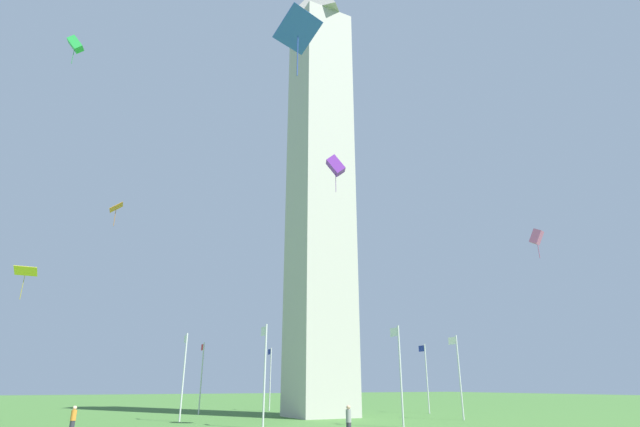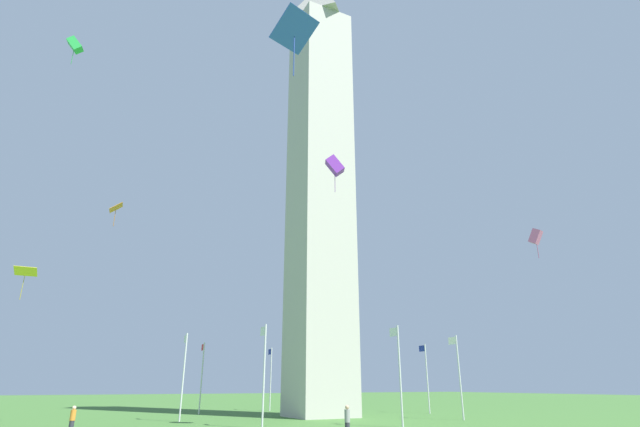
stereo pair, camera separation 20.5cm
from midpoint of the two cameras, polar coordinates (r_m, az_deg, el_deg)
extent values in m
plane|color=#3D6B2D|center=(48.72, 0.13, -23.17)|extent=(260.00, 260.00, 0.00)
cube|color=#B7B2A8|center=(52.63, 0.11, 2.67)|extent=(5.74, 5.74, 45.96)
pyramid|color=#A5A097|center=(67.10, 0.10, 23.75)|extent=(5.74, 5.74, 6.27)
cylinder|color=silver|center=(60.53, -5.81, -19.04)|extent=(0.14, 0.14, 7.13)
cube|color=#1E2D99|center=(61.16, -5.91, -16.12)|extent=(1.00, 0.03, 0.64)
cylinder|color=silver|center=(54.09, -13.85, -18.52)|extent=(0.14, 0.14, 7.13)
cube|color=red|center=(54.75, -13.72, -15.27)|extent=(1.00, 0.03, 0.64)
cylinder|color=silver|center=(44.26, -15.89, -18.19)|extent=(0.14, 0.14, 7.13)
cube|color=white|center=(44.96, -15.66, -14.23)|extent=(1.00, 0.03, 0.64)
cylinder|color=silver|center=(36.47, -6.54, -18.58)|extent=(0.14, 0.14, 7.13)
cube|color=white|center=(37.17, -6.66, -13.78)|extent=(1.00, 0.03, 0.64)
cylinder|color=silver|center=(37.51, 9.71, -18.47)|extent=(0.14, 0.14, 7.13)
cube|color=white|center=(38.14, 8.94, -13.83)|extent=(1.00, 0.03, 0.64)
cylinder|color=silver|center=(46.31, 16.48, -18.18)|extent=(0.14, 0.14, 7.13)
cube|color=white|center=(46.87, 15.64, -14.43)|extent=(1.00, 0.03, 0.64)
cylinder|color=silver|center=(55.78, 12.81, -18.62)|extent=(0.14, 0.14, 7.13)
cube|color=#1E2D99|center=(56.33, 12.19, -15.49)|extent=(1.00, 0.03, 0.64)
cylinder|color=silver|center=(61.16, 4.11, -19.10)|extent=(0.14, 0.14, 7.13)
cube|color=#1E2D99|center=(61.75, 3.77, -16.22)|extent=(1.00, 0.03, 0.64)
cylinder|color=orange|center=(35.30, -27.27, -20.64)|extent=(0.32, 0.32, 0.60)
sphere|color=beige|center=(35.28, -27.16, -19.96)|extent=(0.24, 0.24, 0.24)
cylinder|color=gray|center=(30.34, 3.48, -23.00)|extent=(0.32, 0.32, 0.70)
sphere|color=tan|center=(30.32, 3.46, -22.11)|extent=(0.24, 0.24, 0.24)
cube|color=blue|center=(20.42, -2.76, 21.10)|extent=(1.71, 1.88, 0.89)
cylinder|color=#233C9D|center=(19.62, -2.82, 18.34)|extent=(0.04, 0.04, 1.87)
cube|color=purple|center=(37.18, 1.94, 5.73)|extent=(1.34, 1.68, 1.61)
cylinder|color=#67278E|center=(36.66, 1.96, 3.95)|extent=(0.04, 0.04, 1.90)
cube|color=orange|center=(43.61, -23.07, 0.65)|extent=(1.28, 1.08, 0.74)
cylinder|color=#A75C15|center=(43.31, -23.24, -0.52)|extent=(0.04, 0.04, 1.42)
cube|color=yellow|center=(41.80, -31.62, -5.91)|extent=(1.49, 1.54, 0.41)
cylinder|color=#A4921C|center=(41.59, -31.91, -7.51)|extent=(0.04, 0.04, 1.80)
cube|color=pink|center=(33.27, 24.53, -2.52)|extent=(0.98, 0.75, 1.03)
cylinder|color=#A44A79|center=(33.06, 24.73, -3.85)|extent=(0.04, 0.04, 1.21)
cube|color=green|center=(43.88, -27.12, 17.49)|extent=(0.92, 1.35, 1.31)
cylinder|color=#208035|center=(43.30, -27.34, 16.39)|extent=(0.04, 0.04, 1.55)
camera|label=1|loc=(0.10, -89.89, -0.04)|focal=26.77mm
camera|label=2|loc=(0.10, 90.11, 0.04)|focal=26.77mm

